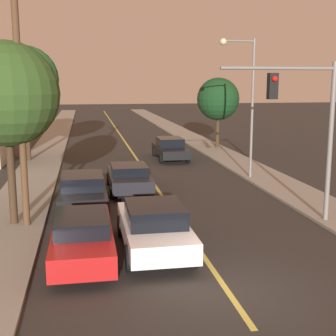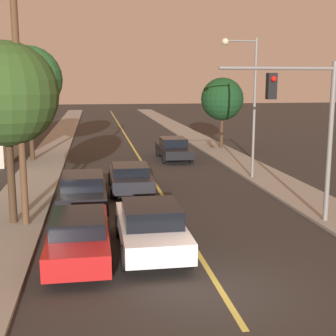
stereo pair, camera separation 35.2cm
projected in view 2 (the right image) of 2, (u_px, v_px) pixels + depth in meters
The scene contains 15 objects.
ground_plane at pixel (221, 291), 11.79m from camera, with size 200.00×200.00×0.00m, color #2D2B28.
road_surface at pixel (125, 134), 46.74m from camera, with size 9.93×80.00×0.01m.
sidewalk_left at pixel (61, 135), 45.77m from camera, with size 2.50×80.00×0.12m.
sidewalk_right at pixel (186, 133), 47.69m from camera, with size 2.50×80.00×0.12m.
car_near_lane_front at pixel (151, 226), 14.42m from camera, with size 2.04×4.76×1.54m.
car_near_lane_second at pixel (130, 177), 22.49m from camera, with size 2.01×4.57×1.30m.
car_outer_lane_front at pixel (79, 235), 13.87m from camera, with size 1.87×5.01×1.39m.
car_outer_lane_second at pixel (83, 190), 19.49m from camera, with size 2.02×4.86×1.46m.
car_far_oncoming at pixel (173, 148), 31.59m from camera, with size 1.97×4.92×1.45m.
traffic_signal_mast at pixel (306, 115), 16.55m from camera, with size 4.28×0.42×5.78m.
streetlamp_right at pixel (247, 90), 24.30m from camera, with size 1.91×0.36×7.27m.
utility_pole_left at pixel (19, 97), 16.07m from camera, with size 1.60×0.24×8.77m.
tree_left_near at pixel (6, 94), 16.29m from camera, with size 3.67×3.67×6.49m.
tree_left_far at pixel (28, 80), 29.92m from camera, with size 4.31×4.31×7.36m.
tree_right_near at pixel (222, 99), 35.85m from camera, with size 3.25×3.25×5.38m.
Camera 2 is at (-3.05, -10.68, 5.20)m, focal length 50.00 mm.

